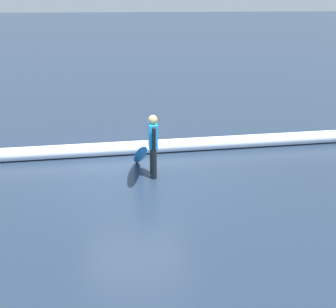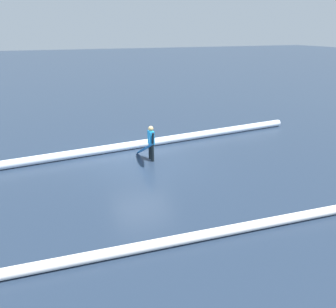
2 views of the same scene
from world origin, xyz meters
name	(u,v)px [view 1 (image 1 of 2)]	position (x,y,z in m)	size (l,w,h in m)	color
ground_plane	(134,175)	(0.00, 0.00, 0.00)	(178.24, 178.24, 0.00)	#1F2D41
surfer	(153,143)	(-0.46, 0.10, 0.85)	(0.22, 0.61, 1.51)	black
surfboard	(140,155)	(-0.15, 0.10, 0.55)	(0.36, 1.99, 1.13)	#268CE5
wave_crest_foreground	(190,144)	(-1.61, -1.66, 0.18)	(0.36, 0.36, 14.90)	white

